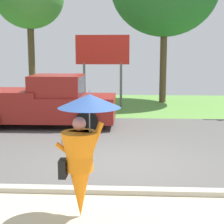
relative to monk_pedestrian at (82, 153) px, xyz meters
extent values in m
cube|color=#565451|center=(0.59, 5.04, -1.16)|extent=(40.00, 8.00, 0.10)
cube|color=#609442|center=(0.59, 13.04, -1.16)|extent=(40.00, 8.00, 0.10)
cube|color=#B2AD9E|center=(0.59, 1.04, -1.06)|extent=(40.00, 0.24, 0.10)
cone|color=orange|center=(-0.04, 0.00, -0.38)|extent=(0.60, 0.60, 1.45)
cylinder|color=orange|center=(-0.04, 0.00, 0.02)|extent=(0.44, 0.44, 0.65)
sphere|color=tan|center=(-0.04, 0.00, 0.48)|extent=(0.22, 0.22, 0.22)
cylinder|color=orange|center=(0.24, 0.00, 0.29)|extent=(0.24, 0.09, 0.45)
cylinder|color=orange|center=(-0.30, 0.02, 0.05)|extent=(0.29, 0.08, 0.24)
cylinder|color=gray|center=(0.13, 0.00, 0.52)|extent=(0.02, 0.02, 0.75)
cone|color=#33569E|center=(0.13, 0.00, 0.85)|extent=(1.01, 1.01, 0.22)
cylinder|color=gray|center=(0.13, 0.00, 0.97)|extent=(0.02, 0.02, 0.10)
cube|color=#B7B7BC|center=(-0.34, 0.05, 0.15)|extent=(0.02, 0.11, 0.16)
cube|color=black|center=(-0.31, -0.05, -0.26)|extent=(0.12, 0.24, 0.30)
cube|color=maroon|center=(-2.41, 7.38, -0.43)|extent=(5.20, 2.00, 0.90)
cube|color=maroon|center=(-1.91, 7.38, 0.32)|extent=(1.80, 1.84, 0.90)
cube|color=#2D3842|center=(-1.06, 7.38, 0.32)|extent=(0.10, 1.70, 0.77)
cube|color=maroon|center=(-3.71, 7.38, 0.12)|extent=(2.40, 2.00, 0.20)
cylinder|color=black|center=(-0.71, 8.38, -0.73)|extent=(0.76, 0.28, 0.76)
cylinder|color=black|center=(-0.71, 6.38, -0.73)|extent=(0.76, 0.28, 0.76)
cylinder|color=black|center=(-4.11, 8.38, -0.73)|extent=(0.76, 0.28, 0.76)
cylinder|color=slate|center=(-1.51, 11.97, -0.01)|extent=(0.12, 0.12, 2.20)
cylinder|color=slate|center=(0.29, 11.97, -0.01)|extent=(0.12, 0.12, 2.20)
cube|color=red|center=(-0.61, 11.97, 1.69)|extent=(2.60, 0.10, 1.40)
cylinder|color=brown|center=(-4.66, 14.08, 1.09)|extent=(0.36, 0.36, 4.40)
cylinder|color=brown|center=(2.49, 13.92, 1.01)|extent=(0.36, 0.36, 4.24)
camera|label=1|loc=(0.79, -5.67, 1.64)|focal=58.20mm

